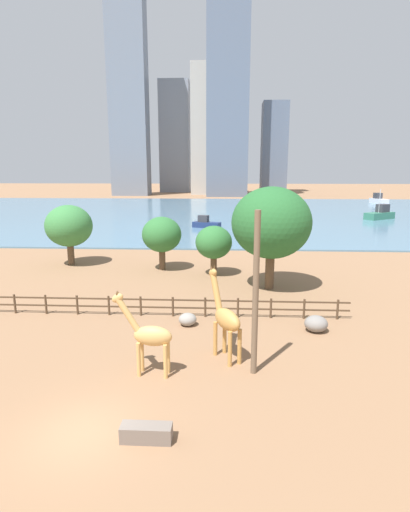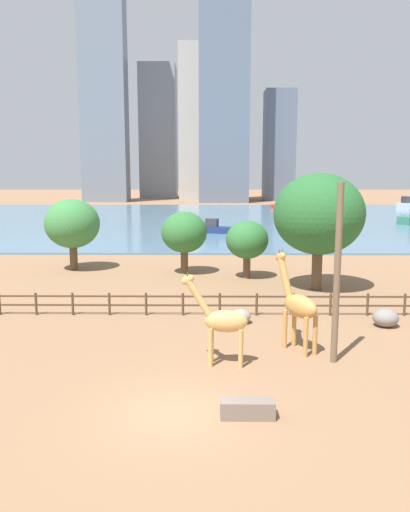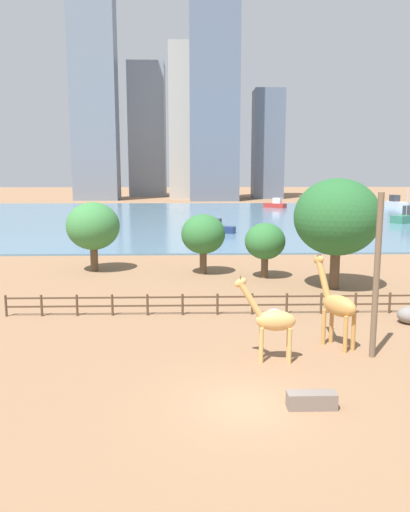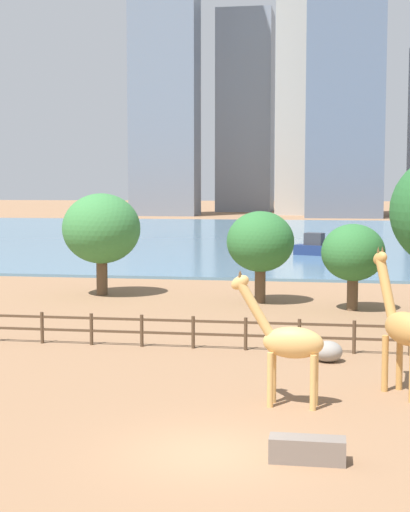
# 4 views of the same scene
# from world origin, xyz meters

# --- Properties ---
(ground_plane) EXTENTS (400.00, 400.00, 0.00)m
(ground_plane) POSITION_xyz_m (0.00, 80.00, 0.00)
(ground_plane) COLOR #8C6647
(harbor_water) EXTENTS (180.00, 86.00, 0.20)m
(harbor_water) POSITION_xyz_m (0.00, 77.00, 0.10)
(harbor_water) COLOR slate
(harbor_water) RESTS_ON ground
(giraffe_tall) EXTENTS (2.89, 0.90, 4.00)m
(giraffe_tall) POSITION_xyz_m (1.68, 4.43, 1.91)
(giraffe_tall) COLOR tan
(giraffe_tall) RESTS_ON ground
(giraffe_companion) EXTENTS (1.96, 2.69, 4.55)m
(giraffe_companion) POSITION_xyz_m (5.16, 6.25, 2.12)
(giraffe_companion) COLOR #C18C47
(giraffe_companion) RESTS_ON ground
(boulder_by_pole) EXTENTS (1.09, 1.03, 0.77)m
(boulder_by_pole) POSITION_xyz_m (2.85, 10.47, 0.39)
(boulder_by_pole) COLOR gray
(boulder_by_pole) RESTS_ON ground
(feeding_trough) EXTENTS (1.80, 0.60, 0.60)m
(feeding_trough) POSITION_xyz_m (2.41, -0.23, 0.30)
(feeding_trough) COLOR #72665B
(feeding_trough) RESTS_ON ground
(enclosure_fence) EXTENTS (26.12, 0.14, 1.30)m
(enclosure_fence) POSITION_xyz_m (-0.16, 12.00, 0.76)
(enclosure_fence) COLOR #4C3826
(enclosure_fence) RESTS_ON ground
(tree_left_large) EXTENTS (3.70, 3.70, 5.07)m
(tree_left_large) POSITION_xyz_m (-0.90, 24.39, 3.36)
(tree_left_large) COLOR brown
(tree_left_large) RESTS_ON ground
(tree_right_tall) EXTENTS (4.57, 4.57, 6.00)m
(tree_right_tall) POSITION_xyz_m (-10.37, 25.91, 3.91)
(tree_right_tall) COLOR brown
(tree_right_tall) RESTS_ON ground
(tree_left_small) EXTENTS (3.28, 3.28, 4.50)m
(tree_left_small) POSITION_xyz_m (4.06, 22.60, 2.98)
(tree_left_small) COLOR brown
(tree_left_small) RESTS_ON ground
(boat_tug) EXTENTS (4.77, 3.01, 1.97)m
(boat_tug) POSITION_xyz_m (1.89, 51.94, 0.87)
(boat_tug) COLOR navy
(boat_tug) RESTS_ON harbor_water
(skyline_tower_needle) EXTENTS (9.72, 15.13, 48.68)m
(skyline_tower_needle) POSITION_xyz_m (-3.73, 151.60, 24.34)
(skyline_tower_needle) COLOR #ADA89E
(skyline_tower_needle) RESTS_ON ground
(skyline_block_central) EXTENTS (13.54, 8.61, 85.41)m
(skyline_block_central) POSITION_xyz_m (-30.84, 140.30, 42.70)
(skyline_block_central) COLOR slate
(skyline_block_central) RESTS_ON ground
(skyline_block_right) EXTENTS (12.73, 12.63, 46.21)m
(skyline_block_right) POSITION_xyz_m (-17.14, 166.95, 23.10)
(skyline_block_right) COLOR gray
(skyline_block_right) RESTS_ON ground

